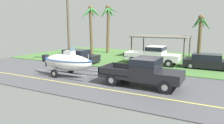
{
  "coord_description": "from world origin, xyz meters",
  "views": [
    {
      "loc": [
        4.87,
        -12.73,
        3.93
      ],
      "look_at": [
        -2.06,
        0.49,
        1.3
      ],
      "focal_mm": 33.7,
      "sensor_mm": 36.0,
      "label": 1
    }
  ],
  "objects_px": {
    "parked_sedan_near": "(209,62)",
    "palm_tree_mid": "(200,28)",
    "boat_on_trailer": "(67,62)",
    "parked_pickup_background": "(155,55)",
    "utility_pole": "(68,25)",
    "pickup_truck_towing": "(146,71)",
    "carport_awning": "(162,37)",
    "palm_tree_near_left": "(91,18)",
    "palm_tree_near_right": "(108,18)",
    "parked_sedan_far": "(78,56)"
  },
  "relations": [
    {
      "from": "parked_sedan_near",
      "to": "palm_tree_mid",
      "type": "bearing_deg",
      "value": 102.45
    },
    {
      "from": "carport_awning",
      "to": "palm_tree_near_left",
      "type": "relative_size",
      "value": 1.04
    },
    {
      "from": "parked_sedan_far",
      "to": "palm_tree_mid",
      "type": "bearing_deg",
      "value": 40.48
    },
    {
      "from": "palm_tree_near_left",
      "to": "palm_tree_near_right",
      "type": "xyz_separation_m",
      "value": [
        0.64,
        3.32,
        0.14
      ]
    },
    {
      "from": "pickup_truck_towing",
      "to": "carport_awning",
      "type": "distance_m",
      "value": 13.52
    },
    {
      "from": "boat_on_trailer",
      "to": "parked_pickup_background",
      "type": "relative_size",
      "value": 1.01
    },
    {
      "from": "pickup_truck_towing",
      "to": "boat_on_trailer",
      "type": "xyz_separation_m",
      "value": [
        -6.4,
        -0.0,
        0.04
      ]
    },
    {
      "from": "pickup_truck_towing",
      "to": "parked_sedan_near",
      "type": "height_order",
      "value": "pickup_truck_towing"
    },
    {
      "from": "parked_pickup_background",
      "to": "parked_sedan_far",
      "type": "height_order",
      "value": "parked_pickup_background"
    },
    {
      "from": "palm_tree_mid",
      "to": "utility_pole",
      "type": "bearing_deg",
      "value": -139.52
    },
    {
      "from": "parked_pickup_background",
      "to": "parked_sedan_far",
      "type": "bearing_deg",
      "value": -161.36
    },
    {
      "from": "pickup_truck_towing",
      "to": "parked_sedan_far",
      "type": "relative_size",
      "value": 1.24
    },
    {
      "from": "pickup_truck_towing",
      "to": "parked_sedan_far",
      "type": "height_order",
      "value": "pickup_truck_towing"
    },
    {
      "from": "carport_awning",
      "to": "palm_tree_near_right",
      "type": "bearing_deg",
      "value": 178.53
    },
    {
      "from": "parked_sedan_far",
      "to": "palm_tree_near_left",
      "type": "relative_size",
      "value": 0.7
    },
    {
      "from": "boat_on_trailer",
      "to": "palm_tree_near_right",
      "type": "height_order",
      "value": "palm_tree_near_right"
    },
    {
      "from": "palm_tree_near_right",
      "to": "palm_tree_mid",
      "type": "height_order",
      "value": "palm_tree_near_right"
    },
    {
      "from": "parked_sedan_far",
      "to": "utility_pole",
      "type": "relative_size",
      "value": 0.59
    },
    {
      "from": "parked_sedan_near",
      "to": "palm_tree_near_left",
      "type": "distance_m",
      "value": 14.75
    },
    {
      "from": "parked_pickup_background",
      "to": "parked_sedan_far",
      "type": "relative_size",
      "value": 1.27
    },
    {
      "from": "parked_pickup_background",
      "to": "parked_sedan_near",
      "type": "height_order",
      "value": "parked_pickup_background"
    },
    {
      "from": "boat_on_trailer",
      "to": "parked_sedan_near",
      "type": "relative_size",
      "value": 1.32
    },
    {
      "from": "parked_pickup_background",
      "to": "carport_awning",
      "type": "relative_size",
      "value": 0.85
    },
    {
      "from": "parked_pickup_background",
      "to": "carport_awning",
      "type": "bearing_deg",
      "value": 99.14
    },
    {
      "from": "parked_pickup_background",
      "to": "palm_tree_mid",
      "type": "relative_size",
      "value": 1.09
    },
    {
      "from": "palm_tree_mid",
      "to": "utility_pole",
      "type": "xyz_separation_m",
      "value": [
        -11.66,
        -9.95,
        0.33
      ]
    },
    {
      "from": "utility_pole",
      "to": "parked_sedan_far",
      "type": "bearing_deg",
      "value": 40.52
    },
    {
      "from": "palm_tree_near_left",
      "to": "parked_pickup_background",
      "type": "bearing_deg",
      "value": -14.93
    },
    {
      "from": "boat_on_trailer",
      "to": "palm_tree_mid",
      "type": "height_order",
      "value": "palm_tree_mid"
    },
    {
      "from": "parked_pickup_background",
      "to": "utility_pole",
      "type": "height_order",
      "value": "utility_pole"
    },
    {
      "from": "boat_on_trailer",
      "to": "palm_tree_mid",
      "type": "distance_m",
      "value": 16.82
    },
    {
      "from": "parked_pickup_background",
      "to": "carport_awning",
      "type": "xyz_separation_m",
      "value": [
        -0.89,
        5.56,
        1.45
      ]
    },
    {
      "from": "boat_on_trailer",
      "to": "parked_sedan_near",
      "type": "distance_m",
      "value": 12.43
    },
    {
      "from": "parked_sedan_far",
      "to": "pickup_truck_towing",
      "type": "bearing_deg",
      "value": -28.78
    },
    {
      "from": "carport_awning",
      "to": "palm_tree_near_left",
      "type": "xyz_separation_m",
      "value": [
        -8.25,
        -3.12,
        2.26
      ]
    },
    {
      "from": "parked_sedan_far",
      "to": "palm_tree_near_left",
      "type": "bearing_deg",
      "value": 106.68
    },
    {
      "from": "parked_sedan_far",
      "to": "palm_tree_near_right",
      "type": "relative_size",
      "value": 0.66
    },
    {
      "from": "carport_awning",
      "to": "utility_pole",
      "type": "relative_size",
      "value": 0.88
    },
    {
      "from": "parked_sedan_near",
      "to": "palm_tree_near_left",
      "type": "bearing_deg",
      "value": 170.74
    },
    {
      "from": "parked_pickup_background",
      "to": "palm_tree_near_right",
      "type": "distance_m",
      "value": 10.96
    },
    {
      "from": "pickup_truck_towing",
      "to": "palm_tree_near_right",
      "type": "distance_m",
      "value": 17.22
    },
    {
      "from": "parked_pickup_background",
      "to": "boat_on_trailer",
      "type": "bearing_deg",
      "value": -122.19
    },
    {
      "from": "pickup_truck_towing",
      "to": "parked_pickup_background",
      "type": "distance_m",
      "value": 7.81
    },
    {
      "from": "parked_pickup_background",
      "to": "utility_pole",
      "type": "bearing_deg",
      "value": -159.31
    },
    {
      "from": "utility_pole",
      "to": "palm_tree_near_right",
      "type": "bearing_deg",
      "value": 91.38
    },
    {
      "from": "palm_tree_mid",
      "to": "pickup_truck_towing",
      "type": "bearing_deg",
      "value": -97.03
    },
    {
      "from": "parked_sedan_near",
      "to": "carport_awning",
      "type": "relative_size",
      "value": 0.65
    },
    {
      "from": "pickup_truck_towing",
      "to": "palm_tree_mid",
      "type": "relative_size",
      "value": 1.06
    },
    {
      "from": "carport_awning",
      "to": "palm_tree_mid",
      "type": "height_order",
      "value": "palm_tree_mid"
    },
    {
      "from": "pickup_truck_towing",
      "to": "palm_tree_near_left",
      "type": "bearing_deg",
      "value": 136.78
    }
  ]
}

